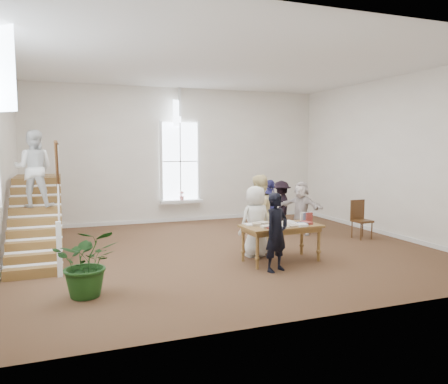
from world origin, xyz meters
name	(u,v)px	position (x,y,z in m)	size (l,w,h in m)	color
ground	(226,250)	(0.00, 0.00, 0.00)	(10.00, 10.00, 0.00)	#4A321D
room_shell	(181,210)	(0.00, 4.39, 0.40)	(10.49, 10.00, 10.00)	silver
staircase	(35,188)	(-4.34, 0.75, 1.62)	(1.10, 4.10, 2.92)	brown
library_table	(281,229)	(0.76, -1.42, 0.74)	(1.80, 0.97, 0.88)	brown
police_officer	(276,232)	(0.32, -2.07, 0.81)	(0.59, 0.39, 1.62)	black
elderly_woman	(256,221)	(0.42, -0.82, 0.82)	(0.81, 0.52, 1.65)	silver
person_yellow	(258,213)	(0.72, -0.32, 0.93)	(0.91, 0.71, 1.87)	#F8E19B
woman_cluster_a	(270,208)	(1.82, 1.27, 0.80)	(0.94, 0.39, 1.61)	navy
woman_cluster_b	(281,206)	(2.42, 1.72, 0.76)	(0.99, 0.57, 1.53)	black
woman_cluster_c	(301,208)	(2.72, 1.07, 0.78)	(1.44, 0.46, 1.55)	beige
floor_plant	(88,262)	(-3.40, -2.31, 0.59)	(1.07, 0.92, 1.18)	#163912
side_chair	(360,217)	(4.00, 0.03, 0.60)	(0.48, 0.48, 1.07)	#3E2711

